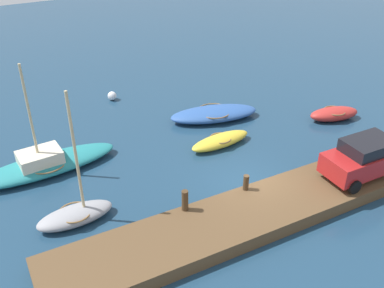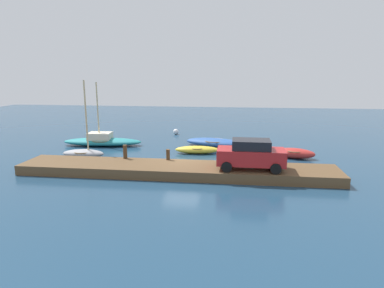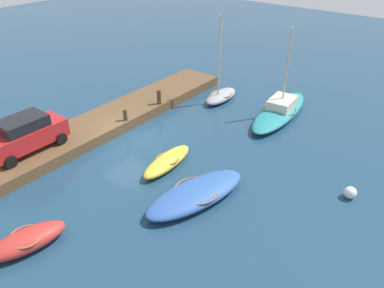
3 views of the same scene
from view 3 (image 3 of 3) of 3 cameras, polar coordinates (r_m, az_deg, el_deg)
name	(u,v)px [view 3 (image 3 of 3)]	position (r m, az deg, el deg)	size (l,w,h in m)	color
ground_plane	(126,138)	(22.23, -9.99, 0.87)	(84.00, 84.00, 0.00)	navy
dock_platform	(103,124)	(23.48, -13.46, 3.05)	(20.26, 3.01, 0.62)	brown
dinghy_red	(27,240)	(16.16, -23.83, -13.26)	(3.24, 1.90, 0.77)	#B72D28
rowboat_yellow	(167,161)	(19.30, -3.79, -2.64)	(3.66, 1.40, 0.62)	gold
sailboat_teal	(280,110)	(24.89, 13.24, 5.06)	(7.18, 2.59, 5.63)	teal
rowboat_grey	(221,95)	(26.57, 4.42, 7.43)	(3.26, 1.46, 5.89)	#939399
motorboat_blue	(196,194)	(17.02, 0.62, -7.57)	(5.58, 3.13, 0.72)	#2D569E
mooring_post_west	(159,97)	(24.57, -5.04, 7.14)	(0.28, 0.28, 0.94)	#47331E
mooring_post_mid_west	(125,115)	(22.74, -10.13, 4.40)	(0.25, 0.25, 0.72)	#47331E
parked_car	(25,134)	(21.00, -24.05, 1.43)	(4.07, 2.00, 1.83)	#B21E1E
marker_buoy	(350,193)	(18.67, 22.92, -6.82)	(0.58, 0.58, 0.58)	silver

